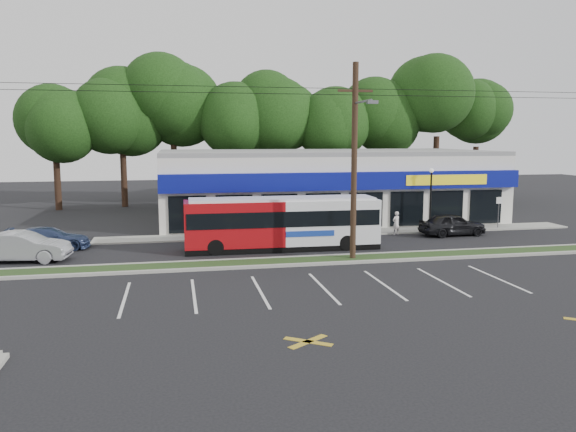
{
  "coord_description": "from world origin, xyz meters",
  "views": [
    {
      "loc": [
        -5.91,
        -26.27,
        6.29
      ],
      "look_at": [
        0.39,
        5.0,
        1.83
      ],
      "focal_mm": 35.0,
      "sensor_mm": 36.0,
      "label": 1
    }
  ],
  "objects_px": {
    "utility_pole": "(352,155)",
    "metrobus": "(282,222)",
    "car_blue": "(49,238)",
    "pedestrian_b": "(323,229)",
    "lamp_post": "(431,192)",
    "sign_post": "(499,207)",
    "car_dark": "(452,224)",
    "pedestrian_a": "(396,223)",
    "car_silver": "(22,247)"
  },
  "relations": [
    {
      "from": "pedestrian_a",
      "to": "car_silver",
      "type": "bearing_deg",
      "value": -10.75
    },
    {
      "from": "metrobus",
      "to": "pedestrian_b",
      "type": "bearing_deg",
      "value": 31.84
    },
    {
      "from": "car_dark",
      "to": "car_blue",
      "type": "xyz_separation_m",
      "value": [
        -24.6,
        0.17,
        -0.08
      ]
    },
    {
      "from": "utility_pole",
      "to": "lamp_post",
      "type": "distance_m",
      "value": 11.67
    },
    {
      "from": "car_dark",
      "to": "pedestrian_b",
      "type": "xyz_separation_m",
      "value": [
        -8.82,
        -0.59,
        0.07
      ]
    },
    {
      "from": "utility_pole",
      "to": "metrobus",
      "type": "distance_m",
      "value": 5.99
    },
    {
      "from": "sign_post",
      "to": "car_dark",
      "type": "distance_m",
      "value": 4.83
    },
    {
      "from": "sign_post",
      "to": "car_blue",
      "type": "height_order",
      "value": "sign_post"
    },
    {
      "from": "utility_pole",
      "to": "pedestrian_b",
      "type": "relative_size",
      "value": 31.47
    },
    {
      "from": "sign_post",
      "to": "pedestrian_b",
      "type": "xyz_separation_m",
      "value": [
        -13.22,
        -2.39,
        -0.76
      ]
    },
    {
      "from": "car_blue",
      "to": "sign_post",
      "type": "bearing_deg",
      "value": -89.61
    },
    {
      "from": "car_dark",
      "to": "car_silver",
      "type": "height_order",
      "value": "car_silver"
    },
    {
      "from": "utility_pole",
      "to": "car_silver",
      "type": "distance_m",
      "value": 17.41
    },
    {
      "from": "utility_pole",
      "to": "metrobus",
      "type": "height_order",
      "value": "utility_pole"
    },
    {
      "from": "car_dark",
      "to": "car_silver",
      "type": "bearing_deg",
      "value": 92.99
    },
    {
      "from": "sign_post",
      "to": "pedestrian_b",
      "type": "distance_m",
      "value": 13.46
    },
    {
      "from": "metrobus",
      "to": "car_blue",
      "type": "relative_size",
      "value": 2.48
    },
    {
      "from": "utility_pole",
      "to": "lamp_post",
      "type": "bearing_deg",
      "value": 43.95
    },
    {
      "from": "car_dark",
      "to": "car_blue",
      "type": "distance_m",
      "value": 24.6
    },
    {
      "from": "sign_post",
      "to": "car_blue",
      "type": "xyz_separation_m",
      "value": [
        -29.0,
        -1.62,
        -0.91
      ]
    },
    {
      "from": "sign_post",
      "to": "utility_pole",
      "type": "bearing_deg",
      "value": -149.85
    },
    {
      "from": "metrobus",
      "to": "utility_pole",
      "type": "bearing_deg",
      "value": -50.3
    },
    {
      "from": "car_dark",
      "to": "car_silver",
      "type": "xyz_separation_m",
      "value": [
        -25.27,
        -2.82,
        0.04
      ]
    },
    {
      "from": "car_blue",
      "to": "pedestrian_b",
      "type": "distance_m",
      "value": 15.79
    },
    {
      "from": "metrobus",
      "to": "pedestrian_b",
      "type": "distance_m",
      "value": 3.37
    },
    {
      "from": "lamp_post",
      "to": "car_silver",
      "type": "xyz_separation_m",
      "value": [
        -24.67,
        -4.84,
        -1.9
      ]
    },
    {
      "from": "lamp_post",
      "to": "metrobus",
      "type": "distance_m",
      "value": 11.9
    },
    {
      "from": "utility_pole",
      "to": "lamp_post",
      "type": "height_order",
      "value": "utility_pole"
    },
    {
      "from": "pedestrian_b",
      "to": "pedestrian_a",
      "type": "bearing_deg",
      "value": -165.44
    },
    {
      "from": "metrobus",
      "to": "sign_post",
      "type": "bearing_deg",
      "value": 15.18
    },
    {
      "from": "pedestrian_a",
      "to": "pedestrian_b",
      "type": "height_order",
      "value": "pedestrian_b"
    },
    {
      "from": "sign_post",
      "to": "car_silver",
      "type": "xyz_separation_m",
      "value": [
        -29.67,
        -4.61,
        -0.79
      ]
    },
    {
      "from": "utility_pole",
      "to": "car_dark",
      "type": "xyz_separation_m",
      "value": [
        8.77,
        5.85,
        -4.68
      ]
    },
    {
      "from": "car_blue",
      "to": "lamp_post",
      "type": "bearing_deg",
      "value": -88.41
    },
    {
      "from": "lamp_post",
      "to": "car_dark",
      "type": "distance_m",
      "value": 2.87
    },
    {
      "from": "car_silver",
      "to": "pedestrian_b",
      "type": "bearing_deg",
      "value": -75.54
    },
    {
      "from": "sign_post",
      "to": "metrobus",
      "type": "xyz_separation_m",
      "value": [
        -16.04,
        -4.08,
        0.01
      ]
    },
    {
      "from": "utility_pole",
      "to": "car_silver",
      "type": "relative_size",
      "value": 10.73
    },
    {
      "from": "pedestrian_a",
      "to": "pedestrian_b",
      "type": "bearing_deg",
      "value": -4.23
    },
    {
      "from": "pedestrian_a",
      "to": "pedestrian_b",
      "type": "relative_size",
      "value": 0.96
    },
    {
      "from": "lamp_post",
      "to": "car_blue",
      "type": "height_order",
      "value": "lamp_post"
    },
    {
      "from": "car_silver",
      "to": "sign_post",
      "type": "bearing_deg",
      "value": -74.4
    },
    {
      "from": "sign_post",
      "to": "car_blue",
      "type": "distance_m",
      "value": 29.06
    },
    {
      "from": "car_blue",
      "to": "pedestrian_a",
      "type": "height_order",
      "value": "pedestrian_a"
    },
    {
      "from": "metrobus",
      "to": "car_dark",
      "type": "height_order",
      "value": "metrobus"
    },
    {
      "from": "utility_pole",
      "to": "car_blue",
      "type": "bearing_deg",
      "value": 159.16
    },
    {
      "from": "pedestrian_b",
      "to": "car_blue",
      "type": "bearing_deg",
      "value": -4.62
    },
    {
      "from": "pedestrian_b",
      "to": "utility_pole",
      "type": "bearing_deg",
      "value": 88.78
    },
    {
      "from": "metrobus",
      "to": "car_dark",
      "type": "distance_m",
      "value": 11.89
    },
    {
      "from": "sign_post",
      "to": "car_silver",
      "type": "relative_size",
      "value": 0.48
    }
  ]
}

